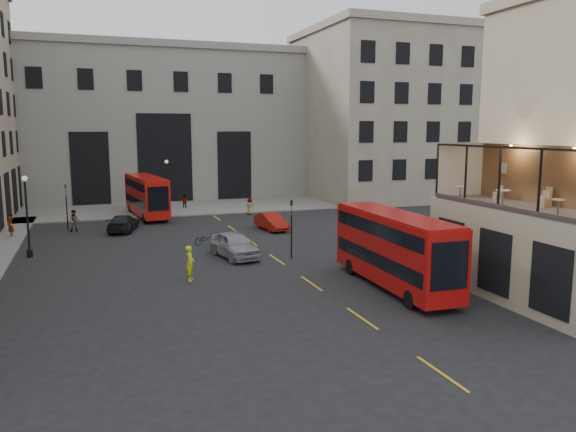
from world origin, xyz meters
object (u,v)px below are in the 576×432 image
object	(u,v)px
cyclist	(190,263)
cafe_chair_b	(545,200)
bicycle	(206,239)
street_lamp_b	(167,190)
pedestrian_e	(10,226)
traffic_light_far	(66,201)
bus_near	(394,246)
car_b	(271,222)
pedestrian_b	(158,207)
cafe_table_near	(558,205)
pedestrian_a	(74,221)
cafe_table_mid	(503,196)
cafe_chair_c	(544,202)
bus_far	(146,194)
cafe_chair_d	(498,195)
pedestrian_c	(185,202)
car_c	(123,223)
street_lamp_a	(28,221)
traffic_light_near	(291,221)
cafe_table_far	(460,191)
car_a	(234,245)
pedestrian_d	(250,206)

from	to	relation	value
cyclist	cafe_chair_b	xyz separation A→B (m)	(15.64, -9.02, 3.90)
cafe_chair_b	bicycle	bearing A→B (deg)	125.10
street_lamp_b	pedestrian_e	bearing A→B (deg)	-147.32
traffic_light_far	bus_near	size ratio (longest dim) A/B	0.38
car_b	cafe_chair_b	size ratio (longest dim) A/B	4.44
pedestrian_b	cafe_table_near	bearing A→B (deg)	-93.15
pedestrian_a	bicycle	bearing A→B (deg)	-34.87
street_lamp_b	cafe_table_mid	world-z (taller)	cafe_table_mid
cafe_table_mid	cafe_chair_c	size ratio (longest dim) A/B	1.06
cyclist	traffic_light_far	bearing A→B (deg)	35.78
bus_far	cafe_chair_d	size ratio (longest dim) A/B	12.92
pedestrian_a	cafe_chair_c	world-z (taller)	cafe_chair_c
pedestrian_b	pedestrian_c	bearing A→B (deg)	30.01
car_c	cafe_table_near	xyz separation A→B (m)	(16.40, -28.67, 4.41)
car_c	street_lamp_a	bearing A→B (deg)	65.78
cafe_table_near	pedestrian_c	bearing A→B (deg)	103.57
street_lamp_a	cafe_chair_d	xyz separation A→B (m)	(24.16, -15.41, 2.44)
traffic_light_near	pedestrian_c	world-z (taller)	traffic_light_near
bus_far	bicycle	distance (m)	15.13
street_lamp_b	car_c	size ratio (longest dim) A/B	1.15
bicycle	cafe_table_mid	bearing A→B (deg)	-151.38
bicycle	cyclist	world-z (taller)	cyclist
pedestrian_b	cafe_chair_b	xyz separation A→B (m)	(14.63, -32.89, 3.98)
street_lamp_a	car_b	size ratio (longest dim) A/B	1.28
street_lamp_a	cafe_chair_c	size ratio (longest dim) A/B	6.71
street_lamp_a	pedestrian_c	bearing A→B (deg)	55.20
bus_far	cafe_chair_c	bearing A→B (deg)	-65.18
traffic_light_near	bicycle	world-z (taller)	traffic_light_near
cyclist	car_c	bearing A→B (deg)	24.73
cafe_table_far	cafe_chair_b	size ratio (longest dim) A/B	0.73
car_a	car_c	bearing A→B (deg)	107.54
cyclist	cafe_table_mid	xyz separation A→B (m)	(13.44, -8.68, 4.18)
cafe_table_near	cafe_chair_d	xyz separation A→B (m)	(1.46, 5.50, -0.26)
street_lamp_a	car_c	size ratio (longest dim) A/B	1.15
traffic_light_near	pedestrian_a	xyz separation A→B (m)	(-13.43, 14.85, -1.53)
traffic_light_near	street_lamp_a	xyz separation A→B (m)	(-16.00, 6.00, -0.03)
street_lamp_a	cyclist	bearing A→B (deg)	-45.94
car_c	car_b	bearing A→B (deg)	178.62
car_c	bus_near	bearing A→B (deg)	134.57
car_b	cafe_table_far	bearing A→B (deg)	-82.73
street_lamp_a	pedestrian_a	distance (m)	9.34
traffic_light_near	cafe_chair_d	world-z (taller)	cafe_chair_d
street_lamp_a	bus_near	xyz separation A→B (m)	(18.80, -14.13, -0.17)
pedestrian_d	cafe_chair_b	distance (m)	32.13
bus_far	cyclist	distance (m)	24.17
cafe_chair_c	cafe_table_mid	bearing A→B (deg)	165.10
pedestrian_a	pedestrian_c	distance (m)	14.53
traffic_light_near	cafe_chair_b	size ratio (longest dim) A/B	4.05
car_a	cafe_chair_b	xyz separation A→B (m)	(11.96, -13.77, 4.06)
street_lamp_b	cafe_chair_b	distance (m)	36.90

